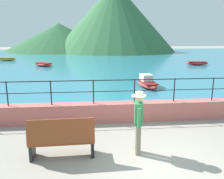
{
  "coord_description": "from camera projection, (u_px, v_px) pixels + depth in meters",
  "views": [
    {
      "loc": [
        -1.65,
        -5.17,
        3.19
      ],
      "look_at": [
        -0.8,
        3.7,
        1.1
      ],
      "focal_mm": 37.47,
      "sensor_mm": 36.0,
      "label": 1
    }
  ],
  "objects": [
    {
      "name": "ground_plane",
      "position": [
        157.0,
        164.0,
        5.9
      ],
      "size": [
        120.0,
        120.0,
        0.0
      ],
      "primitive_type": "plane",
      "color": "gray"
    },
    {
      "name": "promenade_wall",
      "position": [
        134.0,
        111.0,
        8.92
      ],
      "size": [
        20.0,
        0.56,
        0.7
      ],
      "primitive_type": "cube",
      "color": "#BC605B",
      "rests_on": "ground"
    },
    {
      "name": "railing",
      "position": [
        135.0,
        86.0,
        8.7
      ],
      "size": [
        18.44,
        0.04,
        0.9
      ],
      "color": "black",
      "rests_on": "promenade_wall"
    },
    {
      "name": "lake_water",
      "position": [
        102.0,
        59.0,
        30.93
      ],
      "size": [
        64.0,
        44.32,
        0.06
      ],
      "primitive_type": "cube",
      "color": "teal",
      "rests_on": "ground"
    },
    {
      "name": "hill_main",
      "position": [
        114.0,
        17.0,
        45.31
      ],
      "size": [
        23.76,
        23.76,
        12.98
      ],
      "primitive_type": "cone",
      "color": "#33663D",
      "rests_on": "ground"
    },
    {
      "name": "hill_secondary",
      "position": [
        59.0,
        37.0,
        47.57
      ],
      "size": [
        21.63,
        21.63,
        5.45
      ],
      "primitive_type": "cone",
      "color": "#285633",
      "rests_on": "ground"
    },
    {
      "name": "bench_main",
      "position": [
        62.0,
        138.0,
        6.08
      ],
      "size": [
        1.72,
        0.6,
        1.13
      ],
      "color": "brown",
      "rests_on": "ground"
    },
    {
      "name": "person_walking",
      "position": [
        138.0,
        120.0,
        6.25
      ],
      "size": [
        0.38,
        0.56,
        1.75
      ],
      "color": "slate",
      "rests_on": "ground"
    },
    {
      "name": "boat_0",
      "position": [
        197.0,
        63.0,
        24.76
      ],
      "size": [
        2.42,
        1.27,
        0.36
      ],
      "color": "red",
      "rests_on": "lake_water"
    },
    {
      "name": "boat_2",
      "position": [
        147.0,
        83.0,
        14.28
      ],
      "size": [
        1.15,
        2.39,
        0.76
      ],
      "color": "red",
      "rests_on": "lake_water"
    },
    {
      "name": "boat_3",
      "position": [
        43.0,
        64.0,
        23.77
      ],
      "size": [
        2.36,
        2.14,
        0.36
      ],
      "color": "red",
      "rests_on": "lake_water"
    },
    {
      "name": "boat_4",
      "position": [
        7.0,
        59.0,
        29.03
      ],
      "size": [
        2.38,
        1.15,
        0.36
      ],
      "color": "gold",
      "rests_on": "lake_water"
    }
  ]
}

